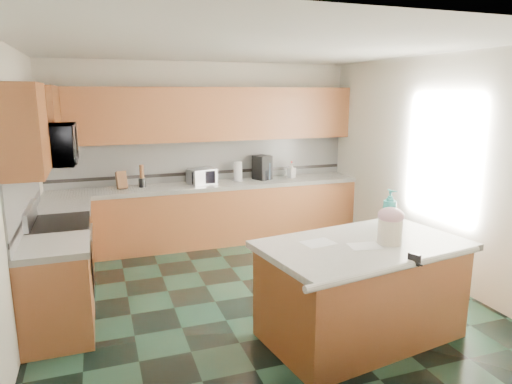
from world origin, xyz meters
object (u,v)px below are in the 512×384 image
knife_block (121,180)px  coffee_maker (262,167)px  treat_jar (390,231)px  island_top (363,246)px  soap_bottle_island (390,209)px  toaster_oven (202,176)px  island_base (361,293)px

knife_block → coffee_maker: bearing=-8.5°
treat_jar → knife_block: bearing=129.4°
island_top → coffee_maker: (0.20, 3.22, 0.22)m
knife_block → coffee_maker: 2.12m
treat_jar → soap_bottle_island: 0.48m
toaster_oven → coffee_maker: 0.97m
soap_bottle_island → toaster_oven: size_ratio=1.02×
coffee_maker → island_base: bearing=-116.8°
treat_jar → toaster_oven: (-0.98, 3.28, 0.00)m
island_base → treat_jar: treat_jar is taller
island_top → soap_bottle_island: (0.47, 0.30, 0.23)m
soap_bottle_island → toaster_oven: 3.15m
island_base → soap_bottle_island: 0.89m
soap_bottle_island → coffee_maker: soap_bottle_island is taller
island_base → soap_bottle_island: (0.47, 0.30, 0.69)m
soap_bottle_island → toaster_oven: (-1.24, 2.89, -0.09)m
treat_jar → soap_bottle_island: bearing=62.1°
island_base → coffee_maker: coffee_maker is taller
toaster_oven → island_top: bearing=-95.3°
soap_bottle_island → island_top: bearing=-162.6°
island_base → toaster_oven: size_ratio=4.48×
island_top → knife_block: bearing=112.3°
island_top → treat_jar: bearing=-33.3°
treat_jar → coffee_maker: size_ratio=0.60×
island_base → island_top: (0.00, 0.00, 0.46)m
treat_jar → coffee_maker: bearing=96.6°
toaster_oven → coffee_maker: bearing=-17.1°
island_base → toaster_oven: 3.34m
toaster_oven → island_base: bearing=-95.3°
island_top → toaster_oven: bearing=94.8°
knife_block → soap_bottle_island: bearing=-59.7°
treat_jar → soap_bottle_island: soap_bottle_island is taller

